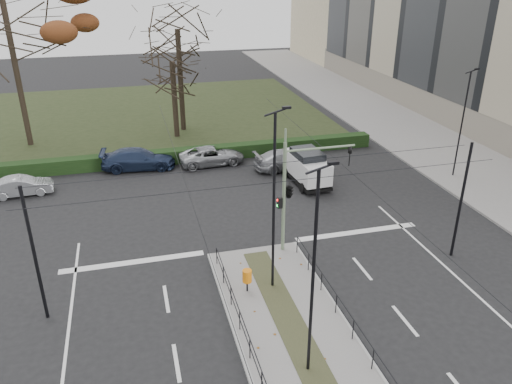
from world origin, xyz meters
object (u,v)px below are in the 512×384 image
Objects in this scene: streetlamp_median_near at (314,274)px; bare_tree_center at (178,37)px; parked_car_fourth at (212,156)px; bare_tree_near at (172,67)px; parked_car_fifth at (287,159)px; white_van at (307,166)px; traffic_light at (291,189)px; parked_car_second at (22,186)px; parked_car_third at (138,159)px; streetlamp_sidewalk at (462,123)px; streetlamp_median_far at (274,202)px; litter_bin at (247,276)px.

bare_tree_center is at bearing 91.37° from streetlamp_median_near.
bare_tree_center reaches higher than parked_car_fourth.
bare_tree_near reaches higher than parked_car_fifth.
bare_tree_center is at bearing 115.18° from white_van.
traffic_light is 8.41m from streetlamp_median_near.
bare_tree_center is 2.36× the size of parked_car_fifth.
streetlamp_median_near is 2.14× the size of parked_car_second.
streetlamp_sidewalk is at bearing -102.89° from parked_car_third.
bare_tree_near reaches higher than parked_car_third.
streetlamp_sidewalk is at bearing -103.72° from parked_car_second.
streetlamp_median_far reaches higher than parked_car_fifth.
parked_car_second is (-12.55, 13.68, -3.72)m from streetlamp_median_far.
streetlamp_median_far is 1.73× the size of parked_car_fifth.
streetlamp_median_near is at bearing -78.92° from litter_bin.
litter_bin is 0.13× the size of bare_tree_near.
streetlamp_median_near is 21.52m from parked_car_fourth.
bare_tree_center is (-0.94, 24.72, 3.64)m from streetlamp_median_far.
bare_tree_near is at bearing 32.44° from parked_car_fifth.
bare_tree_near is (-17.47, 13.60, 2.03)m from streetlamp_sidewalk.
streetlamp_median_far is (1.23, 0.12, 3.43)m from litter_bin.
parked_car_fourth is (12.60, 2.29, 0.04)m from parked_car_second.
litter_bin is 0.14× the size of streetlamp_median_near.
streetlamp_median_near is 30.22m from bare_tree_center.
litter_bin is 0.10× the size of bare_tree_center.
streetlamp_median_near is at bearing 160.26° from parked_car_fifth.
white_van is (18.10, -2.79, 0.60)m from parked_car_second.
streetlamp_median_near is 22.48m from parked_car_third.
traffic_light is 5.33× the size of litter_bin.
parked_car_fifth is (6.04, -10.99, -7.28)m from bare_tree_center.
parked_car_second is (-28.30, 4.34, -3.22)m from streetlamp_sidewalk.
streetlamp_median_far is 18.93m from parked_car_second.
parked_car_second is at bearing 142.91° from traffic_light.
streetlamp_median_far is at bearing 175.36° from parked_car_fourth.
streetlamp_sidewalk is 23.07m from bare_tree_center.
parked_car_third is 1.08× the size of parked_car_fifth.
bare_tree_near is (-1.77, 6.97, 5.21)m from parked_car_fourth.
traffic_light reaches higher than parked_car_second.
bare_tree_near is (-0.78, -1.77, -2.11)m from bare_tree_center.
white_van is 0.53× the size of bare_tree_near.
bare_tree_center reaches higher than streetlamp_median_far.
bare_tree_center is at bearing 96.92° from traffic_light.
parked_car_second is (-12.32, 18.94, -3.57)m from streetlamp_median_near.
streetlamp_median_far reaches higher than traffic_light.
bare_tree_near is 12.58m from parked_car_fifth.
traffic_light is 22.43m from bare_tree_center.
traffic_light is at bearing -115.71° from white_van.
bare_tree_center is at bearing 24.75° from parked_car_fifth.
streetlamp_median_near is 28.29m from bare_tree_near.
white_van is (3.85, 7.99, -2.27)m from traffic_light.
litter_bin is 12.94m from white_van.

